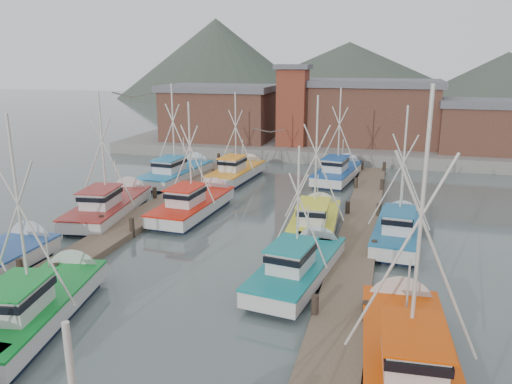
% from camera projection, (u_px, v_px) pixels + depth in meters
% --- Properties ---
extents(ground, '(260.00, 260.00, 0.00)m').
position_uv_depth(ground, '(195.00, 284.00, 23.50)').
color(ground, '#455352').
rests_on(ground, ground).
extents(dock_left, '(2.30, 46.00, 1.50)m').
position_uv_depth(dock_left, '(109.00, 238.00, 29.01)').
color(dock_left, brown).
rests_on(dock_left, ground).
extents(dock_right, '(2.30, 46.00, 1.50)m').
position_uv_depth(dock_right, '(352.00, 263.00, 25.42)').
color(dock_right, brown).
rests_on(dock_right, ground).
extents(quay, '(44.00, 16.00, 1.20)m').
position_uv_depth(quay, '(316.00, 145.00, 57.81)').
color(quay, gray).
rests_on(quay, ground).
extents(shed_left, '(12.72, 8.48, 6.20)m').
position_uv_depth(shed_left, '(220.00, 112.00, 57.80)').
color(shed_left, brown).
rests_on(shed_left, quay).
extents(shed_center, '(14.84, 9.54, 6.90)m').
position_uv_depth(shed_center, '(370.00, 111.00, 55.22)').
color(shed_center, brown).
rests_on(shed_center, quay).
extents(shed_right, '(8.48, 6.36, 5.20)m').
position_uv_depth(shed_right, '(481.00, 126.00, 49.83)').
color(shed_right, brown).
rests_on(shed_right, quay).
extents(lookout_tower, '(3.60, 3.60, 8.50)m').
position_uv_depth(lookout_tower, '(293.00, 105.00, 53.32)').
color(lookout_tower, maroon).
rests_on(lookout_tower, quay).
extents(distant_hills, '(175.00, 140.00, 42.00)m').
position_uv_depth(distant_hills, '(317.00, 97.00, 140.96)').
color(distant_hills, '#3A4438').
rests_on(distant_hills, ground).
extents(boat_4, '(4.13, 9.13, 9.17)m').
position_uv_depth(boat_4, '(41.00, 303.00, 20.24)').
color(boat_4, black).
rests_on(boat_4, ground).
extents(boat_5, '(3.75, 8.69, 7.26)m').
position_uv_depth(boat_5, '(301.00, 265.00, 23.98)').
color(boat_5, black).
rests_on(boat_5, ground).
extents(boat_7, '(4.20, 9.46, 10.44)m').
position_uv_depth(boat_7, '(406.00, 349.00, 17.06)').
color(boat_7, black).
rests_on(boat_7, ground).
extents(boat_8, '(3.41, 9.11, 8.40)m').
position_uv_depth(boat_8, '(196.00, 204.00, 34.17)').
color(boat_8, black).
rests_on(boat_8, ground).
extents(boat_9, '(3.57, 8.53, 8.99)m').
position_uv_depth(boat_9, '(315.00, 221.00, 30.54)').
color(boat_9, black).
rests_on(boat_9, ground).
extents(boat_10, '(4.15, 9.69, 9.15)m').
position_uv_depth(boat_10, '(112.00, 205.00, 33.85)').
color(boat_10, black).
rests_on(boat_10, ground).
extents(boat_11, '(3.43, 8.24, 8.54)m').
position_uv_depth(boat_11, '(399.00, 230.00, 28.95)').
color(boat_11, black).
rests_on(boat_11, ground).
extents(boat_12, '(3.32, 8.60, 8.28)m').
position_uv_depth(boat_12, '(239.00, 172.00, 43.97)').
color(boat_12, black).
rests_on(boat_12, ground).
extents(boat_13, '(3.86, 9.07, 8.72)m').
position_uv_depth(boat_13, '(339.00, 172.00, 43.80)').
color(boat_13, black).
rests_on(boat_13, ground).
extents(boat_14, '(3.79, 9.56, 9.14)m').
position_uv_depth(boat_14, '(179.00, 172.00, 43.59)').
color(boat_14, black).
rests_on(boat_14, ground).
extents(gull_near, '(1.54, 0.61, 0.24)m').
position_uv_depth(gull_near, '(133.00, 96.00, 17.20)').
color(gull_near, gray).
rests_on(gull_near, ground).
extents(gull_far, '(1.55, 0.63, 0.24)m').
position_uv_depth(gull_far, '(269.00, 131.00, 23.72)').
color(gull_far, gray).
rests_on(gull_far, ground).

